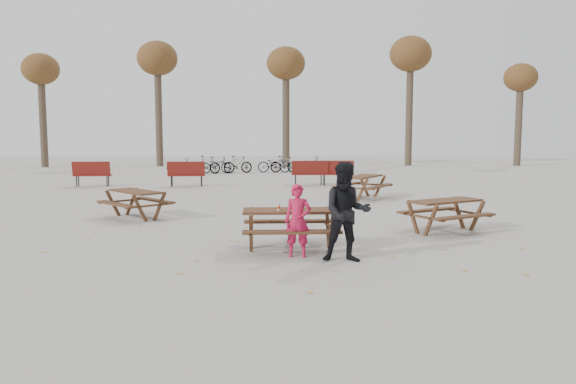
{
  "coord_description": "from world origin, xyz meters",
  "views": [
    {
      "loc": [
        -0.55,
        -10.55,
        2.27
      ],
      "look_at": [
        0.0,
        1.0,
        1.0
      ],
      "focal_mm": 35.0,
      "sensor_mm": 36.0,
      "label": 1
    }
  ],
  "objects_px": {
    "picnic_table_north": "(136,204)",
    "picnic_table_far": "(363,187)",
    "picnic_table_east": "(445,216)",
    "child": "(298,221)",
    "food_tray": "(296,209)",
    "main_picnic_table": "(291,219)",
    "adult": "(347,212)",
    "soda_bottle": "(278,207)"
  },
  "relations": [
    {
      "from": "food_tray",
      "to": "picnic_table_north",
      "type": "distance_m",
      "value": 5.74
    },
    {
      "from": "main_picnic_table",
      "to": "adult",
      "type": "bearing_deg",
      "value": -48.54
    },
    {
      "from": "picnic_table_north",
      "to": "child",
      "type": "bearing_deg",
      "value": -1.75
    },
    {
      "from": "main_picnic_table",
      "to": "picnic_table_east",
      "type": "relative_size",
      "value": 1.07
    },
    {
      "from": "soda_bottle",
      "to": "picnic_table_east",
      "type": "relative_size",
      "value": 0.1
    },
    {
      "from": "main_picnic_table",
      "to": "picnic_table_far",
      "type": "xyz_separation_m",
      "value": [
        2.84,
        7.92,
        -0.2
      ]
    },
    {
      "from": "soda_bottle",
      "to": "picnic_table_far",
      "type": "xyz_separation_m",
      "value": [
        3.07,
        8.04,
        -0.46
      ]
    },
    {
      "from": "picnic_table_north",
      "to": "picnic_table_far",
      "type": "distance_m",
      "value": 7.69
    },
    {
      "from": "main_picnic_table",
      "to": "soda_bottle",
      "type": "distance_m",
      "value": 0.37
    },
    {
      "from": "picnic_table_east",
      "to": "picnic_table_north",
      "type": "bearing_deg",
      "value": 135.83
    },
    {
      "from": "child",
      "to": "adult",
      "type": "distance_m",
      "value": 0.94
    },
    {
      "from": "main_picnic_table",
      "to": "child",
      "type": "distance_m",
      "value": 0.63
    },
    {
      "from": "food_tray",
      "to": "picnic_table_east",
      "type": "relative_size",
      "value": 0.11
    },
    {
      "from": "picnic_table_north",
      "to": "picnic_table_east",
      "type": "bearing_deg",
      "value": 30.69
    },
    {
      "from": "picnic_table_north",
      "to": "picnic_table_far",
      "type": "height_order",
      "value": "picnic_table_far"
    },
    {
      "from": "picnic_table_east",
      "to": "picnic_table_far",
      "type": "bearing_deg",
      "value": 70.19
    },
    {
      "from": "child",
      "to": "picnic_table_far",
      "type": "distance_m",
      "value": 8.97
    },
    {
      "from": "soda_bottle",
      "to": "child",
      "type": "bearing_deg",
      "value": -56.45
    },
    {
      "from": "child",
      "to": "adult",
      "type": "bearing_deg",
      "value": -20.94
    },
    {
      "from": "adult",
      "to": "picnic_table_north",
      "type": "distance_m",
      "value": 6.98
    },
    {
      "from": "main_picnic_table",
      "to": "picnic_table_far",
      "type": "relative_size",
      "value": 1.01
    },
    {
      "from": "food_tray",
      "to": "adult",
      "type": "relative_size",
      "value": 0.1
    },
    {
      "from": "child",
      "to": "food_tray",
      "type": "bearing_deg",
      "value": 96.85
    },
    {
      "from": "food_tray",
      "to": "child",
      "type": "xyz_separation_m",
      "value": [
        0.0,
        -0.5,
        -0.13
      ]
    },
    {
      "from": "food_tray",
      "to": "child",
      "type": "height_order",
      "value": "child"
    },
    {
      "from": "food_tray",
      "to": "adult",
      "type": "xyz_separation_m",
      "value": [
        0.82,
        -0.93,
        0.07
      ]
    },
    {
      "from": "picnic_table_far",
      "to": "main_picnic_table",
      "type": "bearing_deg",
      "value": -165.76
    },
    {
      "from": "main_picnic_table",
      "to": "picnic_table_north",
      "type": "height_order",
      "value": "main_picnic_table"
    },
    {
      "from": "adult",
      "to": "picnic_table_far",
      "type": "xyz_separation_m",
      "value": [
        1.92,
        8.96,
        -0.48
      ]
    },
    {
      "from": "child",
      "to": "picnic_table_north",
      "type": "distance_m",
      "value": 6.11
    },
    {
      "from": "food_tray",
      "to": "picnic_table_east",
      "type": "bearing_deg",
      "value": 27.74
    },
    {
      "from": "food_tray",
      "to": "child",
      "type": "distance_m",
      "value": 0.52
    },
    {
      "from": "child",
      "to": "picnic_table_east",
      "type": "xyz_separation_m",
      "value": [
        3.47,
        2.33,
        -0.3
      ]
    },
    {
      "from": "adult",
      "to": "food_tray",
      "type": "bearing_deg",
      "value": 134.35
    },
    {
      "from": "child",
      "to": "soda_bottle",
      "type": "bearing_deg",
      "value": 129.97
    },
    {
      "from": "adult",
      "to": "picnic_table_far",
      "type": "bearing_deg",
      "value": 80.72
    },
    {
      "from": "main_picnic_table",
      "to": "soda_bottle",
      "type": "height_order",
      "value": "soda_bottle"
    },
    {
      "from": "picnic_table_east",
      "to": "child",
      "type": "bearing_deg",
      "value": -172.63
    },
    {
      "from": "picnic_table_far",
      "to": "food_tray",
      "type": "bearing_deg",
      "value": -164.9
    },
    {
      "from": "food_tray",
      "to": "soda_bottle",
      "type": "height_order",
      "value": "soda_bottle"
    },
    {
      "from": "picnic_table_far",
      "to": "picnic_table_east",
      "type": "bearing_deg",
      "value": -139.31
    },
    {
      "from": "main_picnic_table",
      "to": "adult",
      "type": "distance_m",
      "value": 1.41
    }
  ]
}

